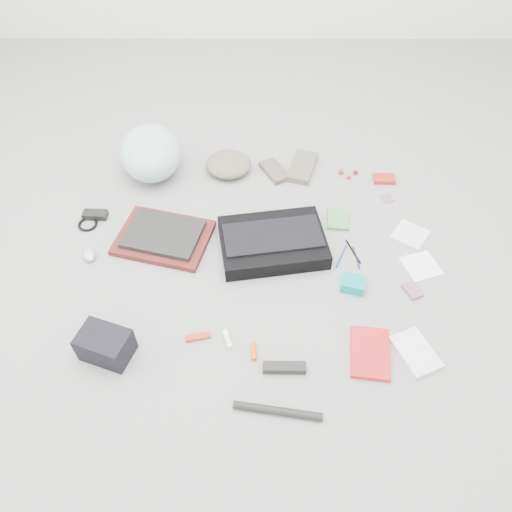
{
  "coord_description": "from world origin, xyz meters",
  "views": [
    {
      "loc": [
        0.0,
        -1.34,
        1.61
      ],
      "look_at": [
        0.0,
        0.0,
        0.05
      ],
      "focal_mm": 35.0,
      "sensor_mm": 36.0,
      "label": 1
    }
  ],
  "objects_px": {
    "camera_bag": "(105,345)",
    "book_red": "(370,353)",
    "messenger_bag": "(273,242)",
    "accordion_wallet": "(353,284)",
    "laptop": "(163,234)",
    "bike_helmet": "(150,153)"
  },
  "relations": [
    {
      "from": "laptop",
      "to": "accordion_wallet",
      "type": "height_order",
      "value": "laptop"
    },
    {
      "from": "messenger_bag",
      "to": "camera_bag",
      "type": "relative_size",
      "value": 2.48
    },
    {
      "from": "laptop",
      "to": "accordion_wallet",
      "type": "distance_m",
      "value": 0.84
    },
    {
      "from": "messenger_bag",
      "to": "accordion_wallet",
      "type": "height_order",
      "value": "messenger_bag"
    },
    {
      "from": "messenger_bag",
      "to": "book_red",
      "type": "distance_m",
      "value": 0.62
    },
    {
      "from": "messenger_bag",
      "to": "camera_bag",
      "type": "height_order",
      "value": "camera_bag"
    },
    {
      "from": "camera_bag",
      "to": "accordion_wallet",
      "type": "height_order",
      "value": "camera_bag"
    },
    {
      "from": "messenger_bag",
      "to": "book_red",
      "type": "relative_size",
      "value": 2.11
    },
    {
      "from": "laptop",
      "to": "bike_helmet",
      "type": "distance_m",
      "value": 0.49
    },
    {
      "from": "camera_bag",
      "to": "book_red",
      "type": "xyz_separation_m",
      "value": [
        0.95,
        -0.0,
        -0.05
      ]
    },
    {
      "from": "laptop",
      "to": "bike_helmet",
      "type": "height_order",
      "value": "bike_helmet"
    },
    {
      "from": "messenger_bag",
      "to": "laptop",
      "type": "relative_size",
      "value": 1.39
    },
    {
      "from": "bike_helmet",
      "to": "book_red",
      "type": "bearing_deg",
      "value": -59.77
    },
    {
      "from": "bike_helmet",
      "to": "book_red",
      "type": "distance_m",
      "value": 1.39
    },
    {
      "from": "messenger_bag",
      "to": "camera_bag",
      "type": "distance_m",
      "value": 0.8
    },
    {
      "from": "bike_helmet",
      "to": "camera_bag",
      "type": "xyz_separation_m",
      "value": [
        -0.02,
        -1.03,
        -0.05
      ]
    },
    {
      "from": "camera_bag",
      "to": "laptop",
      "type": "bearing_deg",
      "value": 96.19
    },
    {
      "from": "laptop",
      "to": "accordion_wallet",
      "type": "relative_size",
      "value": 3.46
    },
    {
      "from": "accordion_wallet",
      "to": "laptop",
      "type": "bearing_deg",
      "value": 176.61
    },
    {
      "from": "laptop",
      "to": "camera_bag",
      "type": "bearing_deg",
      "value": -88.86
    },
    {
      "from": "messenger_bag",
      "to": "bike_helmet",
      "type": "distance_m",
      "value": 0.78
    },
    {
      "from": "messenger_bag",
      "to": "camera_bag",
      "type": "xyz_separation_m",
      "value": [
        -0.61,
        -0.51,
        0.02
      ]
    }
  ]
}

